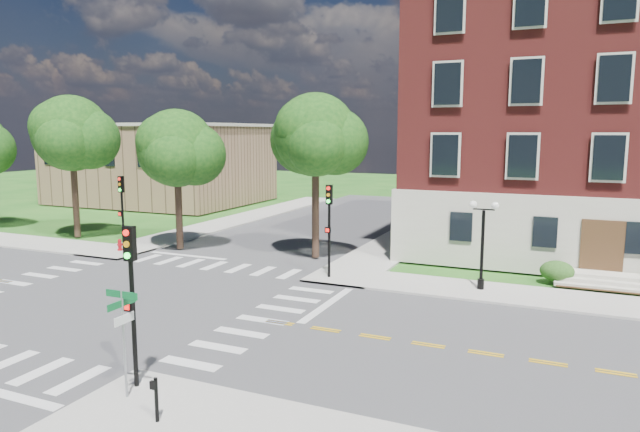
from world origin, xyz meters
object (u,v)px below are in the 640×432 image
at_px(fire_hydrant, 120,245).
at_px(push_button_post, 156,397).
at_px(traffic_signal_nw, 122,204).
at_px(traffic_signal_ne, 329,219).
at_px(twin_lamp_west, 483,240).
at_px(street_sign_pole, 123,323).
at_px(traffic_signal_se, 131,286).

bearing_deg(fire_hydrant, push_button_post, -44.97).
bearing_deg(fire_hydrant, traffic_signal_nw, -33.83).
distance_m(traffic_signal_ne, twin_lamp_west, 7.62).
distance_m(street_sign_pole, push_button_post, 2.42).
height_order(traffic_signal_ne, street_sign_pole, traffic_signal_ne).
xyz_separation_m(traffic_signal_ne, fire_hydrant, (-14.74, 0.83, -2.72)).
xyz_separation_m(traffic_signal_ne, street_sign_pole, (-0.03, -14.77, -0.88)).
bearing_deg(traffic_signal_se, fire_hydrant, 134.06).
relative_size(traffic_signal_ne, twin_lamp_west, 1.13).
bearing_deg(push_button_post, fire_hydrant, 135.03).
bearing_deg(fire_hydrant, twin_lamp_west, -0.02).
distance_m(traffic_signal_se, traffic_signal_ne, 14.12).
bearing_deg(fire_hydrant, street_sign_pole, -46.69).
relative_size(twin_lamp_west, street_sign_pole, 1.36).
xyz_separation_m(push_button_post, fire_hydrant, (-16.42, 16.40, -0.33)).
xyz_separation_m(traffic_signal_nw, street_sign_pole, (13.82, -15.00, -0.88)).
bearing_deg(twin_lamp_west, traffic_signal_nw, -178.42).
height_order(street_sign_pole, fire_hydrant, street_sign_pole).
distance_m(traffic_signal_nw, street_sign_pole, 20.42).
bearing_deg(traffic_signal_ne, street_sign_pole, -90.10).
bearing_deg(traffic_signal_ne, push_button_post, -83.84).
distance_m(traffic_signal_se, fire_hydrant, 20.99).
bearing_deg(street_sign_pole, traffic_signal_ne, 89.90).
relative_size(traffic_signal_nw, twin_lamp_west, 1.13).
bearing_deg(street_sign_pole, push_button_post, -24.97).
bearing_deg(fire_hydrant, traffic_signal_ne, -3.24).
xyz_separation_m(traffic_signal_nw, twin_lamp_west, (21.39, 0.59, -0.66)).
height_order(traffic_signal_se, street_sign_pole, traffic_signal_se).
xyz_separation_m(traffic_signal_se, twin_lamp_west, (7.81, 14.94, -0.66)).
relative_size(twin_lamp_west, fire_hydrant, 5.64).
relative_size(traffic_signal_se, street_sign_pole, 1.55).
bearing_deg(traffic_signal_se, traffic_signal_ne, 88.91).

